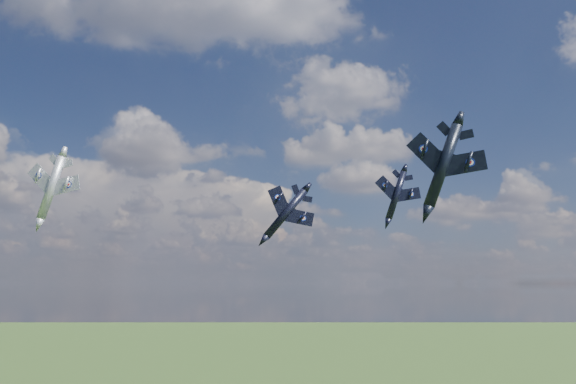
{
  "coord_description": "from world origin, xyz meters",
  "views": [
    {
      "loc": [
        3.53,
        -71.59,
        68.01
      ],
      "look_at": [
        6.85,
        15.85,
        82.35
      ],
      "focal_mm": 35.0,
      "sensor_mm": 36.0,
      "label": 1
    }
  ],
  "objects_px": {
    "jet_left_silver": "(51,187)",
    "jet_lead_navy": "(286,213)",
    "jet_right_navy": "(443,165)",
    "jet_high_navy": "(396,195)"
  },
  "relations": [
    {
      "from": "jet_high_navy",
      "to": "jet_right_navy",
      "type": "bearing_deg",
      "value": -88.22
    },
    {
      "from": "jet_right_navy",
      "to": "jet_left_silver",
      "type": "relative_size",
      "value": 1.02
    },
    {
      "from": "jet_high_navy",
      "to": "jet_lead_navy",
      "type": "bearing_deg",
      "value": -154.05
    },
    {
      "from": "jet_right_navy",
      "to": "jet_high_navy",
      "type": "relative_size",
      "value": 1.19
    },
    {
      "from": "jet_left_silver",
      "to": "jet_lead_navy",
      "type": "bearing_deg",
      "value": 13.28
    },
    {
      "from": "jet_right_navy",
      "to": "jet_high_navy",
      "type": "bearing_deg",
      "value": 108.24
    },
    {
      "from": "jet_high_navy",
      "to": "jet_left_silver",
      "type": "bearing_deg",
      "value": -168.32
    },
    {
      "from": "jet_high_navy",
      "to": "jet_left_silver",
      "type": "height_order",
      "value": "jet_left_silver"
    },
    {
      "from": "jet_lead_navy",
      "to": "jet_left_silver",
      "type": "xyz_separation_m",
      "value": [
        -38.28,
        0.39,
        4.11
      ]
    },
    {
      "from": "jet_lead_navy",
      "to": "jet_right_navy",
      "type": "distance_m",
      "value": 30.16
    }
  ]
}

